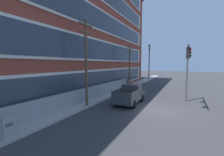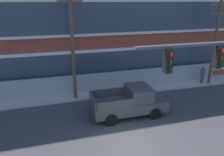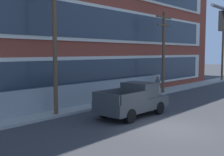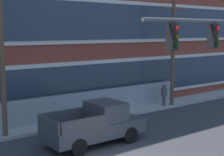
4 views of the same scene
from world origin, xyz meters
name	(u,v)px [view 4 (image 4 of 4)]	position (x,y,z in m)	size (l,w,h in m)	color
sidewalk_building_side	(39,127)	(0.00, 7.21, 0.08)	(80.00, 1.98, 0.16)	#9E9B93
chain_link_fence	(29,113)	(-0.41, 7.59, 0.88)	(23.68, 0.06, 1.73)	gray
traffic_signal_mast	(220,60)	(3.16, -2.33, 4.38)	(5.85, 0.43, 6.15)	#4C4C51
pickup_truck_dark_grey	(96,124)	(1.12, 3.17, 0.95)	(5.04, 2.20, 2.01)	#383A3D
utility_pole_near_corner	(2,48)	(-2.17, 6.58, 4.66)	(2.01, 0.26, 8.55)	brown
utility_pole_midblock	(173,49)	(10.13, 6.50, 4.22)	(2.43, 0.26, 7.58)	brown
pedestrian_near_cabinet	(164,94)	(9.48, 6.66, 0.97)	(0.42, 0.27, 1.69)	#4C4C51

